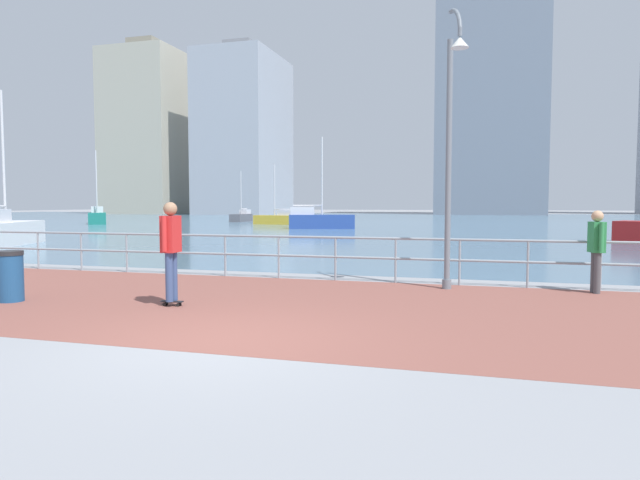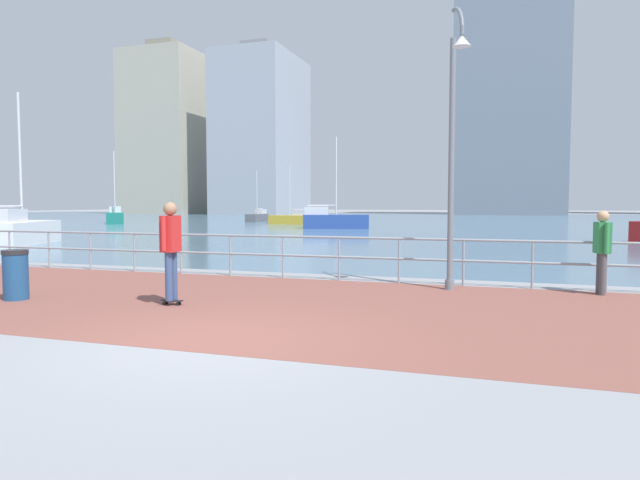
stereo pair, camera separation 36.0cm
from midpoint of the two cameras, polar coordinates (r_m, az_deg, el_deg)
The scene contains 16 objects.
ground at distance 46.64m, azimuth 11.85°, elevation 1.46°, with size 220.00×220.00×0.00m, color gray.
brick_paving at distance 9.94m, azimuth -4.24°, elevation -6.62°, with size 28.00×6.58×0.01m, color brown.
harbor_water at distance 57.59m, azimuth 12.65°, elevation 1.87°, with size 180.00×88.00×0.00m, color slate.
waterfront_railing at distance 12.96m, azimuth 0.79°, elevation -1.02°, with size 25.25×0.06×1.03m.
lamppost at distance 11.83m, azimuth 12.39°, elevation 10.32°, with size 0.48×0.78×5.72m.
skateboarder at distance 10.08m, azimuth -15.94°, elevation -0.34°, with size 0.40×0.55×1.81m.
bystander at distance 12.31m, azimuth 25.59°, elevation -0.43°, with size 0.30×0.56×1.65m.
trash_bin at distance 11.75m, azimuth -29.77°, elevation -3.20°, with size 0.46×0.46×0.93m.
sailboat_blue at distance 27.46m, azimuth -29.82°, elevation 0.82°, with size 3.04×4.89×6.57m.
sailboat_teal at distance 39.95m, azimuth -0.30°, elevation 2.06°, with size 4.84×2.60×6.50m.
sailboat_navy at distance 53.43m, azimuth -21.91°, elevation 2.21°, with size 3.90×4.51×6.44m.
sailboat_yellow at distance 48.12m, azimuth -4.71°, elevation 2.18°, with size 3.76×1.61×5.11m.
sailboat_white at distance 55.95m, azimuth -8.16°, elevation 2.35°, with size 1.27×3.60×4.98m.
tower_beige at distance 95.95m, azimuth -7.82°, elevation 10.55°, with size 11.75×16.35×28.13m.
tower_brick at distance 103.66m, azimuth -17.20°, elevation 10.40°, with size 12.63×11.98×29.89m.
tower_steel at distance 98.45m, azimuth 16.89°, elevation 13.59°, with size 17.03×13.49×39.49m.
Camera 1 is at (3.22, -6.53, 1.79)m, focal length 31.42 mm.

